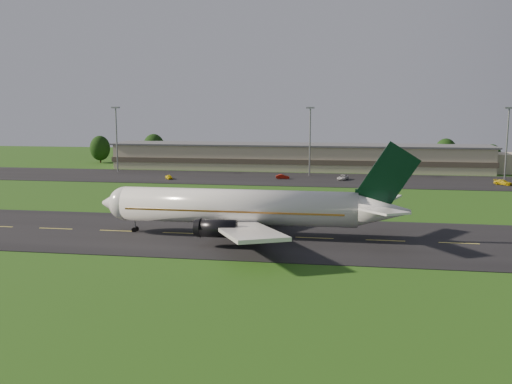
# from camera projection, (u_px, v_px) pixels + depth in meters

# --- Properties ---
(ground) EXTENTS (360.00, 360.00, 0.00)m
(ground) POSITION_uv_depth(u_px,v_px,m) (246.00, 236.00, 92.01)
(ground) COLOR #1D4310
(ground) RESTS_ON ground
(taxiway) EXTENTS (220.00, 30.00, 0.10)m
(taxiway) POSITION_uv_depth(u_px,v_px,m) (246.00, 236.00, 92.01)
(taxiway) COLOR black
(taxiway) RESTS_ON ground
(apron) EXTENTS (260.00, 30.00, 0.10)m
(apron) POSITION_uv_depth(u_px,v_px,m) (290.00, 179.00, 162.29)
(apron) COLOR black
(apron) RESTS_ON ground
(airliner) EXTENTS (51.23, 42.18, 15.57)m
(airliner) POSITION_uv_depth(u_px,v_px,m) (243.00, 208.00, 91.38)
(airliner) COLOR white
(airliner) RESTS_ON ground
(terminal) EXTENTS (145.00, 16.00, 8.40)m
(terminal) POSITION_uv_depth(u_px,v_px,m) (317.00, 158.00, 184.30)
(terminal) COLOR #C0B393
(terminal) RESTS_ON ground
(light_mast_west) EXTENTS (2.40, 1.20, 20.35)m
(light_mast_west) POSITION_uv_depth(u_px,v_px,m) (116.00, 131.00, 176.69)
(light_mast_west) COLOR gray
(light_mast_west) RESTS_ON ground
(light_mast_centre) EXTENTS (2.40, 1.20, 20.35)m
(light_mast_centre) POSITION_uv_depth(u_px,v_px,m) (310.00, 133.00, 167.39)
(light_mast_centre) COLOR gray
(light_mast_centre) RESTS_ON ground
(light_mast_east) EXTENTS (2.40, 1.20, 20.35)m
(light_mast_east) POSITION_uv_depth(u_px,v_px,m) (507.00, 135.00, 158.87)
(light_mast_east) COLOR gray
(light_mast_east) RESTS_ON ground
(tree_line) EXTENTS (195.86, 9.73, 10.70)m
(tree_line) POSITION_uv_depth(u_px,v_px,m) (381.00, 152.00, 190.66)
(tree_line) COLOR black
(tree_line) RESTS_ON ground
(service_vehicle_a) EXTENTS (3.05, 3.62, 1.17)m
(service_vehicle_a) POSITION_uv_depth(u_px,v_px,m) (169.00, 177.00, 161.59)
(service_vehicle_a) COLOR yellow
(service_vehicle_a) RESTS_ON apron
(service_vehicle_b) EXTENTS (3.99, 1.79, 1.27)m
(service_vehicle_b) POSITION_uv_depth(u_px,v_px,m) (283.00, 177.00, 161.85)
(service_vehicle_b) COLOR maroon
(service_vehicle_b) RESTS_ON apron
(service_vehicle_c) EXTENTS (3.53, 5.33, 1.36)m
(service_vehicle_c) POSITION_uv_depth(u_px,v_px,m) (343.00, 177.00, 159.85)
(service_vehicle_c) COLOR silver
(service_vehicle_c) RESTS_ON apron
(service_vehicle_d) EXTENTS (4.81, 4.40, 1.35)m
(service_vehicle_d) POSITION_uv_depth(u_px,v_px,m) (503.00, 182.00, 149.69)
(service_vehicle_d) COLOR gold
(service_vehicle_d) RESTS_ON apron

